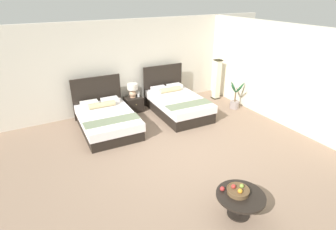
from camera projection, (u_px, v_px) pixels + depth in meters
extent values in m
cube|color=#937762|center=(182.00, 155.00, 6.35)|extent=(10.37, 10.32, 0.02)
cube|color=silver|center=(126.00, 65.00, 8.45)|extent=(10.37, 0.12, 2.73)
cube|color=beige|center=(279.00, 74.00, 7.58)|extent=(0.12, 5.92, 2.73)
cube|color=black|center=(108.00, 126.00, 7.41)|extent=(1.42, 2.02, 0.27)
cube|color=white|center=(107.00, 118.00, 7.30)|extent=(1.46, 2.06, 0.22)
cube|color=black|center=(97.00, 97.00, 8.03)|extent=(1.43, 0.11, 1.24)
cube|color=white|center=(90.00, 104.00, 7.69)|extent=(0.49, 0.32, 0.14)
cube|color=white|center=(110.00, 100.00, 7.94)|extent=(0.49, 0.32, 0.14)
cylinder|color=#CFBF8C|center=(102.00, 105.00, 7.62)|extent=(0.74, 0.18, 0.15)
cube|color=gray|center=(112.00, 121.00, 6.87)|extent=(1.42, 0.45, 0.01)
cube|color=black|center=(178.00, 109.00, 8.38)|extent=(1.36, 2.15, 0.32)
cube|color=white|center=(179.00, 101.00, 8.26)|extent=(1.40, 2.19, 0.22)
cube|color=black|center=(163.00, 84.00, 9.05)|extent=(1.37, 0.11, 1.29)
cube|color=white|center=(159.00, 89.00, 8.71)|extent=(0.47, 0.32, 0.14)
cube|color=white|center=(175.00, 86.00, 8.94)|extent=(0.47, 0.32, 0.14)
cylinder|color=#CFBF8C|center=(170.00, 90.00, 8.63)|extent=(0.71, 0.18, 0.15)
cube|color=gray|center=(189.00, 104.00, 7.72)|extent=(1.36, 0.46, 0.01)
cube|color=black|center=(134.00, 104.00, 8.56)|extent=(0.53, 0.44, 0.46)
sphere|color=tan|center=(137.00, 105.00, 8.35)|extent=(0.02, 0.02, 0.02)
cylinder|color=#D7AA85|center=(133.00, 97.00, 8.48)|extent=(0.17, 0.17, 0.02)
ellipsoid|color=#D7AA85|center=(133.00, 94.00, 8.43)|extent=(0.22, 0.22, 0.20)
cylinder|color=#99844C|center=(133.00, 90.00, 8.38)|extent=(0.02, 0.02, 0.04)
cylinder|color=silver|center=(132.00, 87.00, 8.34)|extent=(0.32, 0.32, 0.18)
cylinder|color=silver|center=(138.00, 94.00, 8.47)|extent=(0.07, 0.07, 0.17)
torus|color=silver|center=(138.00, 92.00, 8.43)|extent=(0.07, 0.07, 0.01)
cylinder|color=black|center=(238.00, 214.00, 4.67)|extent=(0.38, 0.38, 0.02)
cylinder|color=black|center=(239.00, 205.00, 4.59)|extent=(0.11, 0.11, 0.39)
cylinder|color=black|center=(241.00, 196.00, 4.50)|extent=(0.81, 0.81, 0.04)
cylinder|color=brown|center=(238.00, 191.00, 4.52)|extent=(0.36, 0.36, 0.08)
torus|color=brown|center=(238.00, 189.00, 4.50)|extent=(0.38, 0.38, 0.02)
sphere|color=orange|center=(240.00, 191.00, 4.42)|extent=(0.08, 0.08, 0.08)
sphere|color=#85A93F|center=(242.00, 186.00, 4.53)|extent=(0.07, 0.07, 0.07)
sphere|color=red|center=(234.00, 186.00, 4.52)|extent=(0.08, 0.08, 0.08)
sphere|color=#B92F2E|center=(222.00, 189.00, 4.57)|extent=(0.08, 0.08, 0.08)
cube|color=black|center=(215.00, 98.00, 9.68)|extent=(0.24, 0.24, 0.03)
cube|color=#EFE5CB|center=(217.00, 79.00, 9.39)|extent=(0.20, 0.20, 1.32)
cube|color=black|center=(218.00, 60.00, 9.11)|extent=(0.24, 0.24, 0.02)
cylinder|color=gray|center=(234.00, 105.00, 8.82)|extent=(0.29, 0.29, 0.23)
cylinder|color=brown|center=(235.00, 97.00, 8.71)|extent=(0.04, 0.04, 0.31)
ellipsoid|color=#204E2B|center=(240.00, 88.00, 8.65)|extent=(0.36, 0.07, 0.31)
ellipsoid|color=#204E2B|center=(234.00, 87.00, 8.68)|extent=(0.06, 0.29, 0.32)
ellipsoid|color=#204E2B|center=(234.00, 89.00, 8.55)|extent=(0.24, 0.08, 0.31)
ellipsoid|color=#204E2B|center=(239.00, 90.00, 8.50)|extent=(0.07, 0.28, 0.30)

